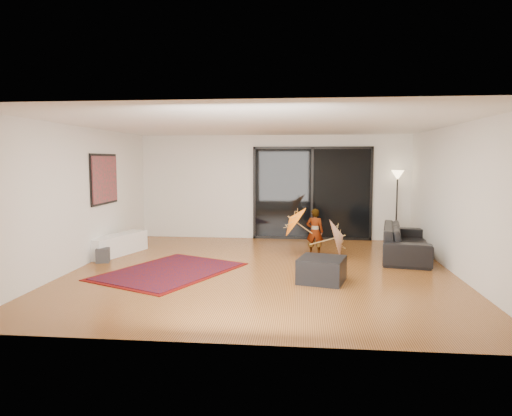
# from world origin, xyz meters

# --- Properties ---
(floor) EXTENTS (7.00, 7.00, 0.00)m
(floor) POSITION_xyz_m (0.00, 0.00, 0.00)
(floor) COLOR #9C5C2A
(floor) RESTS_ON ground
(ceiling) EXTENTS (7.00, 7.00, 0.00)m
(ceiling) POSITION_xyz_m (0.00, 0.00, 2.70)
(ceiling) COLOR white
(ceiling) RESTS_ON wall_back
(wall_back) EXTENTS (7.00, 0.00, 7.00)m
(wall_back) POSITION_xyz_m (0.00, 3.50, 1.35)
(wall_back) COLOR silver
(wall_back) RESTS_ON floor
(wall_front) EXTENTS (7.00, 0.00, 7.00)m
(wall_front) POSITION_xyz_m (0.00, -3.50, 1.35)
(wall_front) COLOR silver
(wall_front) RESTS_ON floor
(wall_left) EXTENTS (0.00, 7.00, 7.00)m
(wall_left) POSITION_xyz_m (-3.50, 0.00, 1.35)
(wall_left) COLOR silver
(wall_left) RESTS_ON floor
(wall_right) EXTENTS (0.00, 7.00, 7.00)m
(wall_right) POSITION_xyz_m (3.50, 0.00, 1.35)
(wall_right) COLOR silver
(wall_right) RESTS_ON floor
(sliding_door) EXTENTS (3.06, 0.07, 2.40)m
(sliding_door) POSITION_xyz_m (1.00, 3.47, 1.20)
(sliding_door) COLOR black
(sliding_door) RESTS_ON wall_back
(painting) EXTENTS (0.04, 1.28, 1.08)m
(painting) POSITION_xyz_m (-3.46, 1.00, 1.65)
(painting) COLOR black
(painting) RESTS_ON wall_left
(media_console) EXTENTS (0.85, 1.63, 0.44)m
(media_console) POSITION_xyz_m (-3.25, 1.08, 0.22)
(media_console) COLOR white
(media_console) RESTS_ON floor
(speaker) EXTENTS (0.31, 0.31, 0.29)m
(speaker) POSITION_xyz_m (-3.25, 0.32, 0.14)
(speaker) COLOR #424244
(speaker) RESTS_ON floor
(persian_rug) EXTENTS (2.74, 3.10, 0.02)m
(persian_rug) POSITION_xyz_m (-1.68, -0.31, 0.01)
(persian_rug) COLOR #580907
(persian_rug) RESTS_ON floor
(sofa) EXTENTS (1.33, 2.47, 0.68)m
(sofa) POSITION_xyz_m (2.95, 1.44, 0.34)
(sofa) COLOR black
(sofa) RESTS_ON floor
(ottoman) EXTENTS (0.89, 0.89, 0.42)m
(ottoman) POSITION_xyz_m (1.09, -0.73, 0.21)
(ottoman) COLOR black
(ottoman) RESTS_ON floor
(floor_lamp) EXTENTS (0.31, 0.31, 1.80)m
(floor_lamp) POSITION_xyz_m (3.10, 3.25, 1.42)
(floor_lamp) COLOR black
(floor_lamp) RESTS_ON floor
(child) EXTENTS (0.40, 0.29, 1.01)m
(child) POSITION_xyz_m (1.03, 1.50, 0.51)
(child) COLOR #999999
(child) RESTS_ON floor
(parasol_orange) EXTENTS (0.57, 0.75, 0.84)m
(parasol_orange) POSITION_xyz_m (0.48, 1.45, 0.73)
(parasol_orange) COLOR orange
(parasol_orange) RESTS_ON child
(parasol_white) EXTENTS (0.54, 0.83, 0.88)m
(parasol_white) POSITION_xyz_m (1.63, 1.35, 0.50)
(parasol_white) COLOR silver
(parasol_white) RESTS_ON floor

